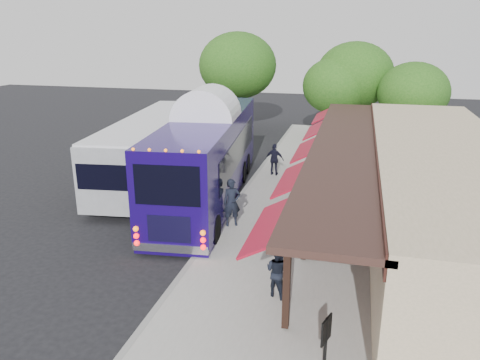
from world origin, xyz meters
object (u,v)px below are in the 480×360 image
Objects in this scene: coach_bus at (208,152)px; ped_c at (275,159)px; ped_b at (278,271)px; city_bus at (152,146)px; sign_board at (326,332)px; ped_d at (305,181)px; ped_a at (232,203)px.

ped_c is (2.49, 3.99, -1.24)m from coach_bus.
city_bus is at bearing -24.88° from ped_b.
ped_b is 1.35× the size of sign_board.
coach_bus is 7.73× the size of ped_c.
coach_bus is 4.28m from city_bus.
sign_board is (6.34, -10.63, -1.30)m from coach_bus.
ped_c is 3.70m from ped_d.
ped_c is at bearing -54.41° from ped_b.
coach_bus is 8.31× the size of ped_b.
ped_d is (2.00, -3.12, -0.10)m from ped_c.
city_bus reaches higher than sign_board.
ped_a is 7.27m from ped_c.
ped_c reaches higher than sign_board.
coach_bus is 6.86× the size of ped_a.
ped_b is at bearing -56.77° from city_bus.
coach_bus is 8.70× the size of ped_d.
ped_b reaches higher than ped_d.
ped_d is at bearing 118.04° from sign_board.
ped_a is 1.63× the size of sign_board.
ped_a is (5.80, -5.30, -0.73)m from city_bus.
ped_d is (-0.25, 8.89, -0.04)m from ped_b.
ped_a reaches higher than ped_c.
coach_bus reaches higher than ped_d.
ped_b is at bearing 118.61° from ped_d.
ped_b is (2.68, -4.76, -0.17)m from ped_a.
coach_bus is 4.02m from ped_a.
ped_c is at bearing 52.07° from coach_bus.
ped_c is (6.23, 1.95, -0.83)m from city_bus.
ped_d reaches higher than sign_board.
coach_bus is 11.22× the size of sign_board.
sign_board is at bearing 126.17° from ped_d.
coach_bus is at bearing 61.96° from ped_c.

